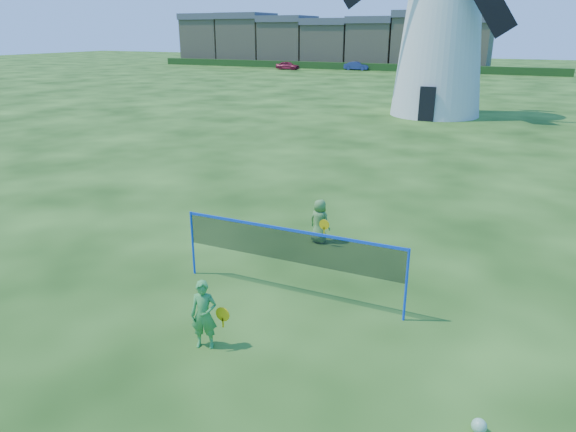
{
  "coord_description": "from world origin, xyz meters",
  "views": [
    {
      "loc": [
        4.85,
        -9.46,
        5.45
      ],
      "look_at": [
        0.2,
        0.5,
        1.5
      ],
      "focal_mm": 32.28,
      "sensor_mm": 36.0,
      "label": 1
    }
  ],
  "objects_px": {
    "car_right": "(357,66)",
    "car_left": "(288,66)",
    "player_girl": "(204,315)",
    "player_boy": "(320,221)",
    "windmill": "(443,18)",
    "play_ball": "(479,426)",
    "badminton_net": "(290,247)"
  },
  "relations": [
    {
      "from": "badminton_net",
      "to": "car_left",
      "type": "height_order",
      "value": "badminton_net"
    },
    {
      "from": "windmill",
      "to": "play_ball",
      "type": "relative_size",
      "value": 80.7
    },
    {
      "from": "car_right",
      "to": "car_left",
      "type": "bearing_deg",
      "value": 108.34
    },
    {
      "from": "badminton_net",
      "to": "play_ball",
      "type": "distance_m",
      "value": 5.04
    },
    {
      "from": "player_boy",
      "to": "player_girl",
      "type": "bearing_deg",
      "value": 100.24
    },
    {
      "from": "windmill",
      "to": "player_boy",
      "type": "relative_size",
      "value": 14.7
    },
    {
      "from": "player_boy",
      "to": "car_right",
      "type": "relative_size",
      "value": 0.34
    },
    {
      "from": "windmill",
      "to": "car_left",
      "type": "height_order",
      "value": "windmill"
    },
    {
      "from": "player_girl",
      "to": "car_right",
      "type": "distance_m",
      "value": 71.0
    },
    {
      "from": "player_girl",
      "to": "car_right",
      "type": "relative_size",
      "value": 0.36
    },
    {
      "from": "windmill",
      "to": "player_girl",
      "type": "height_order",
      "value": "windmill"
    },
    {
      "from": "windmill",
      "to": "badminton_net",
      "type": "distance_m",
      "value": 27.9
    },
    {
      "from": "badminton_net",
      "to": "play_ball",
      "type": "bearing_deg",
      "value": -31.76
    },
    {
      "from": "play_ball",
      "to": "player_boy",
      "type": "bearing_deg",
      "value": 129.87
    },
    {
      "from": "windmill",
      "to": "player_boy",
      "type": "bearing_deg",
      "value": -86.97
    },
    {
      "from": "car_left",
      "to": "play_ball",
      "type": "bearing_deg",
      "value": -152.61
    },
    {
      "from": "player_girl",
      "to": "car_left",
      "type": "distance_m",
      "value": 70.98
    },
    {
      "from": "windmill",
      "to": "car_left",
      "type": "distance_m",
      "value": 44.91
    },
    {
      "from": "player_boy",
      "to": "play_ball",
      "type": "xyz_separation_m",
      "value": [
        4.72,
        -5.65,
        -0.49
      ]
    },
    {
      "from": "player_girl",
      "to": "player_boy",
      "type": "bearing_deg",
      "value": 69.37
    },
    {
      "from": "play_ball",
      "to": "car_left",
      "type": "distance_m",
      "value": 73.18
    },
    {
      "from": "badminton_net",
      "to": "player_boy",
      "type": "xyz_separation_m",
      "value": [
        -0.53,
        3.06,
        -0.54
      ]
    },
    {
      "from": "windmill",
      "to": "player_girl",
      "type": "bearing_deg",
      "value": -87.6
    },
    {
      "from": "windmill",
      "to": "play_ball",
      "type": "height_order",
      "value": "windmill"
    },
    {
      "from": "player_boy",
      "to": "play_ball",
      "type": "height_order",
      "value": "player_boy"
    },
    {
      "from": "windmill",
      "to": "badminton_net",
      "type": "bearing_deg",
      "value": -86.2
    },
    {
      "from": "player_boy",
      "to": "car_left",
      "type": "relative_size",
      "value": 0.34
    },
    {
      "from": "windmill",
      "to": "car_right",
      "type": "relative_size",
      "value": 4.94
    },
    {
      "from": "windmill",
      "to": "player_boy",
      "type": "xyz_separation_m",
      "value": [
        1.29,
        -24.32,
        -5.59
      ]
    },
    {
      "from": "windmill",
      "to": "badminton_net",
      "type": "relative_size",
      "value": 3.52
    },
    {
      "from": "player_boy",
      "to": "car_left",
      "type": "xyz_separation_m",
      "value": [
        -28.72,
        59.43,
        -0.01
      ]
    },
    {
      "from": "player_girl",
      "to": "player_boy",
      "type": "xyz_separation_m",
      "value": [
        0.04,
        5.49,
        -0.05
      ]
    }
  ]
}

